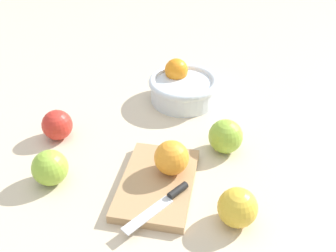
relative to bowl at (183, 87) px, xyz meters
The scene contains 9 objects.
ground_plane 0.22m from the bowl, 22.27° to the right, with size 2.40×2.40×0.00m, color beige.
bowl is the anchor object (origin of this frame).
cutting_board 0.34m from the bowl, ahead, with size 0.22×0.14×0.02m, color tan.
orange_on_board 0.31m from the bowl, ahead, with size 0.07×0.07×0.07m, color orange.
knife 0.39m from the bowl, ahead, with size 0.12×0.12×0.01m.
apple_front_center 0.34m from the bowl, 59.48° to the right, with size 0.07×0.07×0.07m, color red.
apple_back_right 0.43m from the bowl, 12.22° to the left, with size 0.07×0.07×0.07m, color gold.
apple_back_center 0.23m from the bowl, 23.09° to the left, with size 0.08×0.08×0.08m, color #8EB738.
apple_front_right 0.42m from the bowl, 40.16° to the right, with size 0.07×0.07×0.07m, color #8EB738.
Camera 1 is at (0.69, 0.06, 0.56)m, focal length 41.63 mm.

